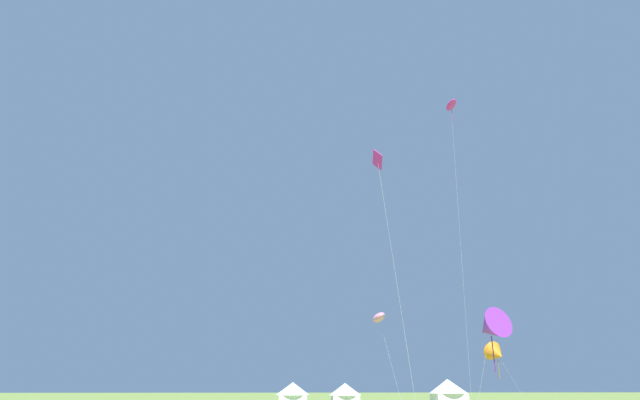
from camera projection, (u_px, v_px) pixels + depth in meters
name	position (u px, v px, depth m)	size (l,w,h in m)	color
kite_magenta_parafoil	(451.00, 106.00, 62.12)	(2.34, 2.94, 35.63)	#E02DA3
kite_pink_parafoil	(379.00, 318.00, 47.86)	(2.35, 3.36, 9.02)	pink
kite_purple_delta	(490.00, 327.00, 46.43)	(4.30, 4.03, 9.14)	purple
kite_orange_delta	(497.00, 354.00, 62.70)	(3.91, 3.61, 7.60)	orange
kite_magenta_diamond	(378.00, 166.00, 37.35)	(1.84, 2.34, 19.05)	#E02DA3
festival_tent_left	(293.00, 393.00, 59.73)	(4.11, 4.11, 2.67)	white
festival_tent_right	(345.00, 393.00, 60.08)	(3.97, 3.97, 2.58)	white
festival_tent_center	(448.00, 391.00, 60.91)	(4.70, 4.70, 3.05)	white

